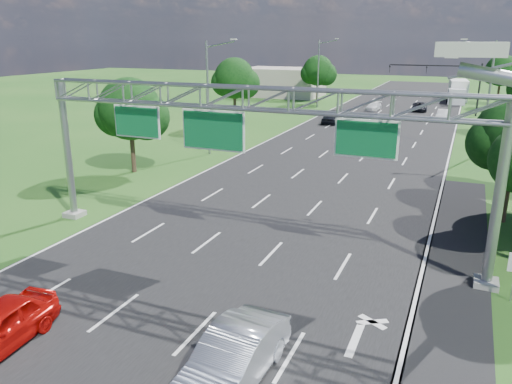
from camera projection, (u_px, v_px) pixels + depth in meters
The scene contains 19 objects.
ground at pixel (332, 166), 41.54m from camera, with size 220.00×220.00×0.00m, color #1C4D17.
road at pixel (332, 166), 41.54m from camera, with size 18.00×180.00×0.02m, color black.
road_flare at pixel (455, 263), 23.66m from camera, with size 3.00×30.00×0.02m, color black.
sign_gantry at pixel (247, 111), 23.54m from camera, with size 23.50×1.00×9.56m.
traffic_signal at pixel (453, 77), 68.01m from camera, with size 12.21×0.24×7.00m.
streetlight_l_near at pixel (210, 93), 44.10m from camera, with size 2.97×0.22×10.16m.
streetlight_l_far at pixel (320, 70), 74.89m from camera, with size 2.97×0.22×10.16m.
streetlight_r_mid at pixel (487, 92), 44.47m from camera, with size 2.97×0.22×10.16m.
tree_verge_la at pixel (131, 112), 38.32m from camera, with size 5.76×4.80×7.40m.
tree_verge_lb at pixel (235, 80), 59.10m from camera, with size 5.76×4.80×8.06m.
tree_verge_lc at pixel (318, 72), 80.10m from camera, with size 5.76×4.80×7.62m.
tree_verge_re at pixel (502, 72), 77.01m from camera, with size 5.76×4.80×7.84m.
building_left at pixel (282, 82), 91.23m from camera, with size 14.00×10.00×5.00m, color #AEA292.
silver_sedan at pixel (233, 358), 15.20m from camera, with size 1.79×5.15×1.70m, color #B8BCC5.
car_queue_a at pixel (374, 106), 73.46m from camera, with size 1.64×4.04×1.17m, color white.
car_queue_b at pixel (419, 107), 72.63m from camera, with size 2.05×4.45×1.24m, color black.
car_queue_c at pixel (332, 117), 62.26m from camera, with size 1.90×4.73×1.61m, color black.
car_queue_d at pixel (443, 115), 64.40m from camera, with size 1.46×4.20×1.38m, color white.
box_truck at pixel (458, 92), 82.79m from camera, with size 3.40×9.58×3.54m.
Camera 1 is at (9.93, -9.59, 10.19)m, focal length 35.00 mm.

